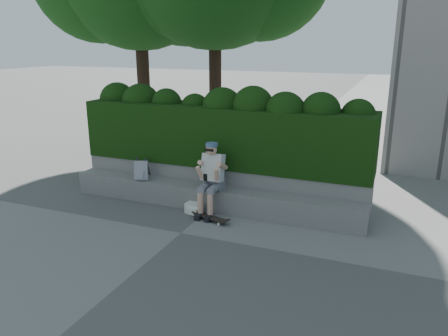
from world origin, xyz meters
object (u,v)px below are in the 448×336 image
at_px(skateboard, 211,218).
at_px(backpack_plaid, 141,170).
at_px(person, 212,176).
at_px(backpack_ground, 194,208).

bearing_deg(skateboard, backpack_plaid, -178.31).
xyz_separation_m(person, skateboard, (0.14, -0.37, -0.69)).
bearing_deg(person, backpack_ground, -155.80).
bearing_deg(skateboard, person, 126.66).
bearing_deg(person, skateboard, -69.59).
relative_size(person, backpack_plaid, 3.47).
height_order(person, backpack_plaid, person).
height_order(skateboard, backpack_plaid, backpack_plaid).
bearing_deg(backpack_ground, skateboard, -21.09).
bearing_deg(backpack_plaid, skateboard, -40.50).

